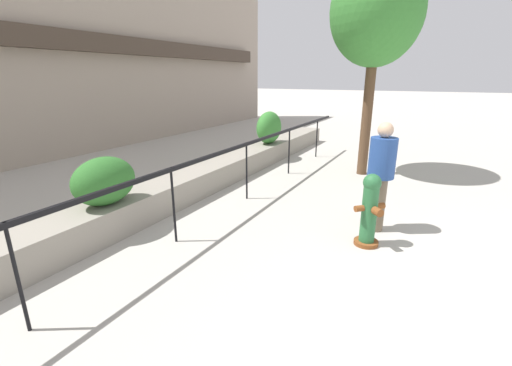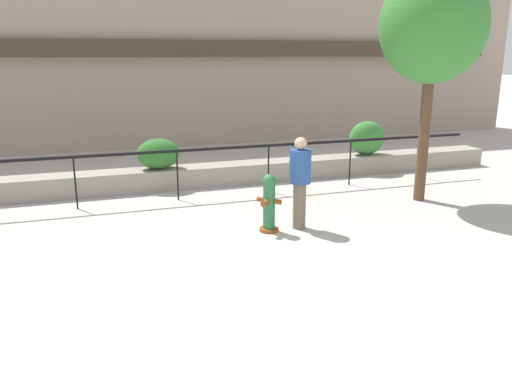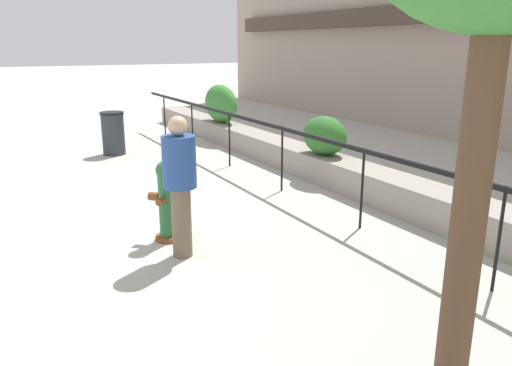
{
  "view_description": "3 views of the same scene",
  "coord_description": "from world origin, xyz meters",
  "px_view_note": "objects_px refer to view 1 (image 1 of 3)",
  "views": [
    {
      "loc": [
        -3.53,
        1.64,
        2.38
      ],
      "look_at": [
        0.98,
        4.06,
        0.78
      ],
      "focal_mm": 24.0,
      "sensor_mm": 36.0,
      "label": 1
    },
    {
      "loc": [
        -1.67,
        -5.86,
        3.19
      ],
      "look_at": [
        1.07,
        2.57,
        0.88
      ],
      "focal_mm": 35.0,
      "sensor_mm": 36.0,
      "label": 2
    },
    {
      "loc": [
        7.3,
        0.42,
        2.51
      ],
      "look_at": [
        0.65,
        4.03,
        0.42
      ],
      "focal_mm": 35.0,
      "sensor_mm": 36.0,
      "label": 3
    }
  ],
  "objects_px": {
    "fire_hydrant": "(370,210)",
    "hedge_bush_2": "(269,128)",
    "hedge_bush_1": "(104,181)",
    "street_tree": "(377,13)",
    "pedestrian": "(381,171)"
  },
  "relations": [
    {
      "from": "hedge_bush_1",
      "to": "pedestrian",
      "type": "relative_size",
      "value": 0.59
    },
    {
      "from": "hedge_bush_2",
      "to": "fire_hydrant",
      "type": "xyz_separation_m",
      "value": [
        -4.12,
        -3.64,
        -0.41
      ]
    },
    {
      "from": "street_tree",
      "to": "hedge_bush_1",
      "type": "bearing_deg",
      "value": 153.09
    },
    {
      "from": "hedge_bush_1",
      "to": "pedestrian",
      "type": "height_order",
      "value": "pedestrian"
    },
    {
      "from": "fire_hydrant",
      "to": "hedge_bush_2",
      "type": "bearing_deg",
      "value": 41.43
    },
    {
      "from": "street_tree",
      "to": "pedestrian",
      "type": "bearing_deg",
      "value": -164.69
    },
    {
      "from": "pedestrian",
      "to": "fire_hydrant",
      "type": "bearing_deg",
      "value": 178.47
    },
    {
      "from": "hedge_bush_1",
      "to": "fire_hydrant",
      "type": "xyz_separation_m",
      "value": [
        1.52,
        -3.64,
        -0.31
      ]
    },
    {
      "from": "hedge_bush_2",
      "to": "pedestrian",
      "type": "height_order",
      "value": "pedestrian"
    },
    {
      "from": "hedge_bush_1",
      "to": "street_tree",
      "type": "relative_size",
      "value": 0.21
    },
    {
      "from": "fire_hydrant",
      "to": "street_tree",
      "type": "bearing_deg",
      "value": 12.82
    },
    {
      "from": "street_tree",
      "to": "hedge_bush_2",
      "type": "bearing_deg",
      "value": 85.32
    },
    {
      "from": "fire_hydrant",
      "to": "street_tree",
      "type": "height_order",
      "value": "street_tree"
    },
    {
      "from": "fire_hydrant",
      "to": "pedestrian",
      "type": "height_order",
      "value": "pedestrian"
    },
    {
      "from": "hedge_bush_2",
      "to": "fire_hydrant",
      "type": "height_order",
      "value": "hedge_bush_2"
    }
  ]
}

